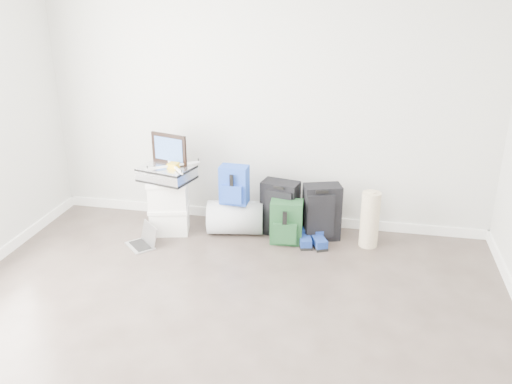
% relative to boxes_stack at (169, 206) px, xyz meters
% --- Properties ---
extents(ground, '(5.00, 5.00, 0.00)m').
position_rel_boxes_stack_xyz_m(ground, '(0.91, -2.05, -0.28)').
color(ground, '#372D28').
rests_on(ground, ground).
extents(room_envelope, '(4.52, 5.02, 2.71)m').
position_rel_boxes_stack_xyz_m(room_envelope, '(0.91, -2.03, 1.44)').
color(room_envelope, beige).
rests_on(room_envelope, ground).
extents(boxes_stack, '(0.45, 0.40, 0.56)m').
position_rel_boxes_stack_xyz_m(boxes_stack, '(0.00, 0.00, 0.00)').
color(boxes_stack, white).
rests_on(boxes_stack, ground).
extents(briefcase, '(0.56, 0.47, 0.14)m').
position_rel_boxes_stack_xyz_m(briefcase, '(0.00, 0.00, 0.35)').
color(briefcase, '#B2B2B7').
rests_on(briefcase, boxes_stack).
extents(painting, '(0.39, 0.14, 0.30)m').
position_rel_boxes_stack_xyz_m(painting, '(0.00, 0.10, 0.57)').
color(painting, black).
rests_on(painting, briefcase).
extents(drone, '(0.44, 0.44, 0.05)m').
position_rel_boxes_stack_xyz_m(drone, '(0.08, -0.02, 0.44)').
color(drone, gold).
rests_on(drone, briefcase).
extents(duffel_bag, '(0.60, 0.42, 0.34)m').
position_rel_boxes_stack_xyz_m(duffel_bag, '(0.66, 0.09, -0.11)').
color(duffel_bag, gray).
rests_on(duffel_bag, ground).
extents(blue_backpack, '(0.28, 0.21, 0.38)m').
position_rel_boxes_stack_xyz_m(blue_backpack, '(0.66, 0.07, 0.24)').
color(blue_backpack, '#1926A6').
rests_on(blue_backpack, duffel_bag).
extents(large_suitcase, '(0.39, 0.29, 0.55)m').
position_rel_boxes_stack_xyz_m(large_suitcase, '(1.10, 0.17, -0.00)').
color(large_suitcase, black).
rests_on(large_suitcase, ground).
extents(green_backpack, '(0.32, 0.25, 0.43)m').
position_rel_boxes_stack_xyz_m(green_backpack, '(1.20, -0.02, -0.07)').
color(green_backpack, '#123318').
rests_on(green_backpack, ground).
extents(carry_on, '(0.40, 0.32, 0.56)m').
position_rel_boxes_stack_xyz_m(carry_on, '(1.52, 0.14, -0.00)').
color(carry_on, black).
rests_on(carry_on, ground).
extents(shoes, '(0.33, 0.31, 0.10)m').
position_rel_boxes_stack_xyz_m(shoes, '(1.44, -0.02, -0.23)').
color(shoes, black).
rests_on(shoes, ground).
extents(rolled_rug, '(0.18, 0.18, 0.55)m').
position_rel_boxes_stack_xyz_m(rolled_rug, '(1.98, 0.08, -0.01)').
color(rolled_rug, tan).
rests_on(rolled_rug, ground).
extents(laptop, '(0.36, 0.35, 0.21)m').
position_rel_boxes_stack_xyz_m(laptop, '(-0.14, -0.35, -0.23)').
color(laptop, '#B4B5B9').
rests_on(laptop, ground).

